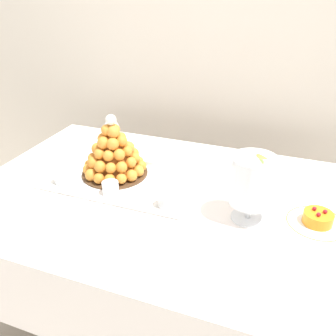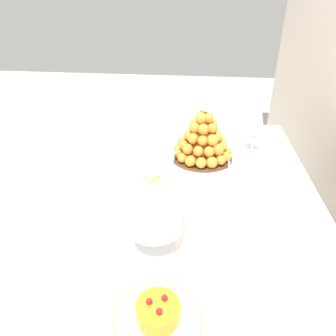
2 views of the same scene
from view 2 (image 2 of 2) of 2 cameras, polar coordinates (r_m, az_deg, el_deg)
ground_plane at (r=1.68m, az=2.34°, el=-26.10°), size 12.00×12.00×0.00m
buffet_table at (r=1.20m, az=2.97°, el=-7.12°), size 1.46×1.00×0.76m
serving_tray at (r=1.28m, az=4.48°, el=0.82°), size 0.60×0.33×0.02m
croquembouche at (r=1.29m, az=6.75°, el=5.71°), size 0.27×0.27×0.26m
dessert_cup_left at (r=1.47m, az=1.44°, el=5.94°), size 0.06×0.06×0.06m
dessert_cup_mid_left at (r=1.28m, az=-0.02°, el=2.01°), size 0.06×0.06×0.05m
dessert_cup_centre at (r=1.08m, az=-1.79°, el=-3.09°), size 0.06×0.06×0.06m
macaron_goblet at (r=0.78m, az=-2.74°, el=-7.01°), size 0.15×0.15×0.25m
fruit_tart_plate at (r=0.71m, az=-1.90°, el=-26.45°), size 0.20×0.20×0.06m
wine_glass at (r=1.44m, az=16.35°, el=6.99°), size 0.07×0.07×0.14m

